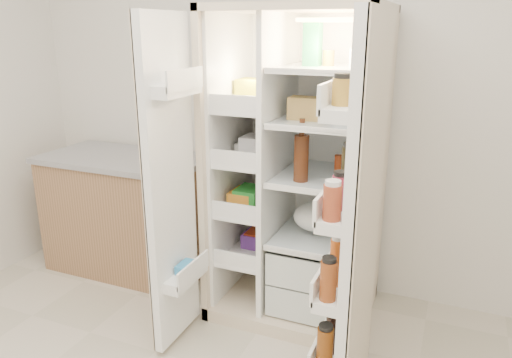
% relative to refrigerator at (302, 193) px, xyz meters
% --- Properties ---
extents(wall_back, '(4.00, 0.02, 2.70)m').
position_rel_refrigerator_xyz_m(wall_back, '(-0.12, 0.35, 0.61)').
color(wall_back, silver).
rests_on(wall_back, floor).
extents(refrigerator, '(0.92, 0.70, 1.80)m').
position_rel_refrigerator_xyz_m(refrigerator, '(0.00, 0.00, 0.00)').
color(refrigerator, beige).
rests_on(refrigerator, floor).
extents(freezer_door, '(0.15, 0.40, 1.72)m').
position_rel_refrigerator_xyz_m(freezer_door, '(-0.52, -0.60, 0.15)').
color(freezer_door, white).
rests_on(freezer_door, floor).
extents(fridge_door, '(0.17, 0.58, 1.72)m').
position_rel_refrigerator_xyz_m(fridge_door, '(0.47, -0.70, 0.13)').
color(fridge_door, white).
rests_on(fridge_door, floor).
extents(kitchen_counter, '(1.15, 0.61, 0.84)m').
position_rel_refrigerator_xyz_m(kitchen_counter, '(-1.29, 0.01, -0.32)').
color(kitchen_counter, '#986F4C').
rests_on(kitchen_counter, floor).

